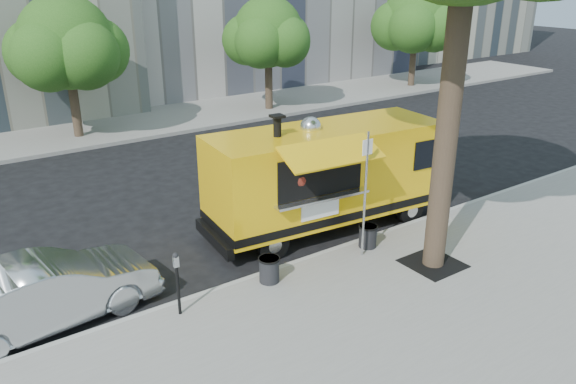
{
  "coord_description": "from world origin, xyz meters",
  "views": [
    {
      "loc": [
        -6.58,
        -10.21,
        6.4
      ],
      "look_at": [
        0.51,
        0.0,
        1.48
      ],
      "focal_mm": 35.0,
      "sensor_mm": 36.0,
      "label": 1
    }
  ],
  "objects_px": {
    "trash_bin_right": "(368,235)",
    "far_tree_c": "(268,32)",
    "far_tree_d": "(416,18)",
    "trash_bin_left": "(269,269)",
    "parking_meter": "(177,276)",
    "sign_post": "(365,188)",
    "sedan": "(47,292)",
    "far_tree_b": "(66,43)",
    "food_truck": "(326,174)"
  },
  "relations": [
    {
      "from": "far_tree_c",
      "to": "far_tree_d",
      "type": "xyz_separation_m",
      "value": [
        10.0,
        0.2,
        0.17
      ]
    },
    {
      "from": "sign_post",
      "to": "trash_bin_left",
      "type": "xyz_separation_m",
      "value": [
        -2.44,
        0.24,
        -1.4
      ]
    },
    {
      "from": "food_truck",
      "to": "sign_post",
      "type": "bearing_deg",
      "value": -96.77
    },
    {
      "from": "far_tree_d",
      "to": "sign_post",
      "type": "distance_m",
      "value": 21.79
    },
    {
      "from": "far_tree_d",
      "to": "trash_bin_left",
      "type": "xyz_separation_m",
      "value": [
        -18.89,
        -13.91,
        -3.44
      ]
    },
    {
      "from": "far_tree_d",
      "to": "trash_bin_left",
      "type": "bearing_deg",
      "value": -143.63
    },
    {
      "from": "far_tree_b",
      "to": "food_truck",
      "type": "relative_size",
      "value": 0.82
    },
    {
      "from": "far_tree_d",
      "to": "parking_meter",
      "type": "height_order",
      "value": "far_tree_d"
    },
    {
      "from": "far_tree_d",
      "to": "sign_post",
      "type": "relative_size",
      "value": 1.88
    },
    {
      "from": "sign_post",
      "to": "sedan",
      "type": "xyz_separation_m",
      "value": [
        -6.64,
        1.55,
        -1.16
      ]
    },
    {
      "from": "far_tree_d",
      "to": "sedan",
      "type": "relative_size",
      "value": 1.35
    },
    {
      "from": "parking_meter",
      "to": "far_tree_c",
      "type": "bearing_deg",
      "value": 51.34
    },
    {
      "from": "food_truck",
      "to": "trash_bin_right",
      "type": "distance_m",
      "value": 1.99
    },
    {
      "from": "food_truck",
      "to": "trash_bin_left",
      "type": "height_order",
      "value": "food_truck"
    },
    {
      "from": "far_tree_d",
      "to": "trash_bin_right",
      "type": "xyz_separation_m",
      "value": [
        -16.05,
        -13.9,
        -3.44
      ]
    },
    {
      "from": "far_tree_b",
      "to": "parking_meter",
      "type": "bearing_deg",
      "value": -98.1
    },
    {
      "from": "trash_bin_right",
      "to": "far_tree_c",
      "type": "bearing_deg",
      "value": 66.17
    },
    {
      "from": "food_truck",
      "to": "far_tree_d",
      "type": "bearing_deg",
      "value": 42.65
    },
    {
      "from": "trash_bin_right",
      "to": "far_tree_d",
      "type": "bearing_deg",
      "value": 40.89
    },
    {
      "from": "far_tree_b",
      "to": "trash_bin_left",
      "type": "xyz_separation_m",
      "value": [
        0.11,
        -14.01,
        -3.38
      ]
    },
    {
      "from": "far_tree_c",
      "to": "far_tree_d",
      "type": "distance_m",
      "value": 10.0
    },
    {
      "from": "food_truck",
      "to": "far_tree_b",
      "type": "bearing_deg",
      "value": 108.9
    },
    {
      "from": "food_truck",
      "to": "far_tree_c",
      "type": "bearing_deg",
      "value": 68.68
    },
    {
      "from": "far_tree_d",
      "to": "trash_bin_left",
      "type": "relative_size",
      "value": 10.03
    },
    {
      "from": "far_tree_c",
      "to": "sedan",
      "type": "height_order",
      "value": "far_tree_c"
    },
    {
      "from": "far_tree_c",
      "to": "trash_bin_right",
      "type": "relative_size",
      "value": 9.43
    },
    {
      "from": "sign_post",
      "to": "parking_meter",
      "type": "relative_size",
      "value": 2.25
    },
    {
      "from": "food_truck",
      "to": "trash_bin_left",
      "type": "bearing_deg",
      "value": -143.92
    },
    {
      "from": "sign_post",
      "to": "food_truck",
      "type": "distance_m",
      "value": 2.01
    },
    {
      "from": "far_tree_d",
      "to": "parking_meter",
      "type": "xyz_separation_m",
      "value": [
        -21.0,
        -13.95,
        -2.91
      ]
    },
    {
      "from": "far_tree_c",
      "to": "food_truck",
      "type": "bearing_deg",
      "value": -116.67
    },
    {
      "from": "sedan",
      "to": "trash_bin_left",
      "type": "xyz_separation_m",
      "value": [
        4.19,
        -1.31,
        -0.24
      ]
    },
    {
      "from": "food_truck",
      "to": "sedan",
      "type": "distance_m",
      "value": 7.11
    },
    {
      "from": "trash_bin_right",
      "to": "far_tree_b",
      "type": "bearing_deg",
      "value": 101.9
    },
    {
      "from": "far_tree_b",
      "to": "sign_post",
      "type": "distance_m",
      "value": 14.61
    },
    {
      "from": "trash_bin_right",
      "to": "parking_meter",
      "type": "bearing_deg",
      "value": -179.42
    },
    {
      "from": "far_tree_c",
      "to": "far_tree_d",
      "type": "relative_size",
      "value": 0.92
    },
    {
      "from": "trash_bin_left",
      "to": "trash_bin_right",
      "type": "distance_m",
      "value": 2.84
    },
    {
      "from": "sedan",
      "to": "trash_bin_right",
      "type": "height_order",
      "value": "sedan"
    },
    {
      "from": "sedan",
      "to": "far_tree_c",
      "type": "bearing_deg",
      "value": -52.91
    },
    {
      "from": "trash_bin_right",
      "to": "trash_bin_left",
      "type": "bearing_deg",
      "value": -179.74
    },
    {
      "from": "parking_meter",
      "to": "far_tree_d",
      "type": "bearing_deg",
      "value": 33.6
    },
    {
      "from": "sign_post",
      "to": "trash_bin_right",
      "type": "distance_m",
      "value": 1.48
    },
    {
      "from": "parking_meter",
      "to": "food_truck",
      "type": "distance_m",
      "value": 5.29
    },
    {
      "from": "far_tree_c",
      "to": "far_tree_b",
      "type": "bearing_deg",
      "value": 178.09
    },
    {
      "from": "trash_bin_left",
      "to": "sign_post",
      "type": "bearing_deg",
      "value": -5.54
    },
    {
      "from": "far_tree_d",
      "to": "trash_bin_left",
      "type": "height_order",
      "value": "far_tree_d"
    },
    {
      "from": "far_tree_b",
      "to": "far_tree_d",
      "type": "xyz_separation_m",
      "value": [
        19.0,
        -0.1,
        0.06
      ]
    },
    {
      "from": "far_tree_c",
      "to": "trash_bin_left",
      "type": "relative_size",
      "value": 9.26
    },
    {
      "from": "parking_meter",
      "to": "trash_bin_left",
      "type": "relative_size",
      "value": 2.37
    }
  ]
}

